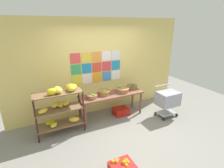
{
  "coord_description": "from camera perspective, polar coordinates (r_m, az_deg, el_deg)",
  "views": [
    {
      "loc": [
        -1.83,
        -2.88,
        2.49
      ],
      "look_at": [
        0.02,
        0.88,
        1.03
      ],
      "focal_mm": 27.6,
      "sensor_mm": 36.0,
      "label": 1
    }
  ],
  "objects": [
    {
      "name": "orange_crate_foreground",
      "position": [
        3.38,
        3.43,
        -25.88
      ],
      "size": [
        0.42,
        0.37,
        0.23
      ],
      "color": "red",
      "rests_on": "ground"
    },
    {
      "name": "fruit_basket_centre",
      "position": [
        4.45,
        -6.65,
        -3.98
      ],
      "size": [
        0.28,
        0.28,
        0.14
      ],
      "color": "#A5724F",
      "rests_on": "display_table"
    },
    {
      "name": "fruit_basket_right",
      "position": [
        4.84,
        3.49,
        -1.83
      ],
      "size": [
        0.37,
        0.37,
        0.17
      ],
      "color": "#A66C45",
      "rests_on": "display_table"
    },
    {
      "name": "back_wall_with_art",
      "position": [
        4.94,
        -3.73,
        5.61
      ],
      "size": [
        5.2,
        0.07,
        2.67
      ],
      "color": "#E8CA6F",
      "rests_on": "ground"
    },
    {
      "name": "produce_crate_under_table",
      "position": [
        5.08,
        2.94,
        -8.99
      ],
      "size": [
        0.43,
        0.35,
        0.19
      ],
      "primitive_type": "cube",
      "color": "#B61911",
      "rests_on": "ground"
    },
    {
      "name": "fruit_basket_back_left",
      "position": [
        4.66,
        -2.61,
        -2.67
      ],
      "size": [
        0.35,
        0.35,
        0.16
      ],
      "color": "#9E6E3E",
      "rests_on": "display_table"
    },
    {
      "name": "ground",
      "position": [
        4.22,
        5.28,
        -17.1
      ],
      "size": [
        9.07,
        9.07,
        0.0
      ],
      "primitive_type": "plane",
      "color": "gray"
    },
    {
      "name": "banana_shelf_unit",
      "position": [
        4.19,
        -16.71,
        -6.72
      ],
      "size": [
        1.09,
        0.47,
        1.19
      ],
      "color": "#391814",
      "rests_on": "ground"
    },
    {
      "name": "display_table",
      "position": [
        4.76,
        -0.18,
        -4.2
      ],
      "size": [
        1.79,
        0.55,
        0.69
      ],
      "color": "brown",
      "rests_on": "ground"
    },
    {
      "name": "shopping_cart",
      "position": [
        5.07,
        17.96,
        -4.89
      ],
      "size": [
        0.59,
        0.48,
        0.86
      ],
      "rotation": [
        0.0,
        0.0,
        -0.0
      ],
      "color": "black",
      "rests_on": "ground"
    },
    {
      "name": "fruit_basket_left",
      "position": [
        5.12,
        6.69,
        -0.81
      ],
      "size": [
        0.32,
        0.32,
        0.16
      ],
      "color": "olive",
      "rests_on": "display_table"
    }
  ]
}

